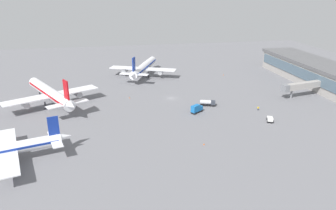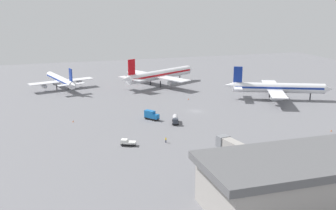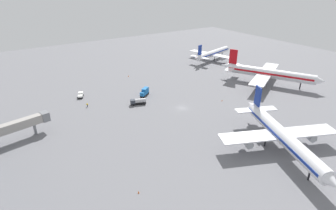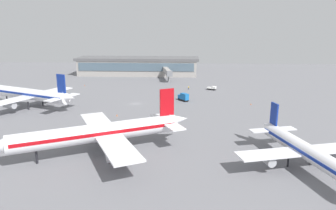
% 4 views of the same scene
% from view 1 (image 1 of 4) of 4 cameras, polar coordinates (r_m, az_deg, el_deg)
% --- Properties ---
extents(ground, '(288.00, 288.00, 0.00)m').
position_cam_1_polar(ground, '(145.25, 0.62, 1.22)').
color(ground, slate).
extents(terminal_building, '(78.23, 19.93, 11.30)m').
position_cam_1_polar(terminal_building, '(184.75, 24.37, 5.40)').
color(terminal_building, '#9E9993').
rests_on(terminal_building, ground).
extents(airplane_at_gate, '(43.89, 36.31, 14.08)m').
position_cam_1_polar(airplane_at_gate, '(181.02, -4.36, 6.65)').
color(airplane_at_gate, white).
rests_on(airplane_at_gate, ground).
extents(airplane_taxiing, '(31.11, 38.06, 11.78)m').
position_cam_1_polar(airplane_taxiing, '(101.74, -27.21, -7.11)').
color(airplane_taxiing, white).
rests_on(airplane_taxiing, ground).
extents(airplane_distant, '(45.24, 37.71, 14.95)m').
position_cam_1_polar(airplane_distant, '(143.11, -20.03, 1.97)').
color(airplane_distant, white).
rests_on(airplane_distant, ground).
extents(fuel_truck, '(3.74, 6.58, 2.50)m').
position_cam_1_polar(fuel_truck, '(136.47, 7.01, 0.42)').
color(fuel_truck, black).
rests_on(fuel_truck, ground).
extents(pushback_tractor, '(4.79, 3.58, 1.90)m').
position_cam_1_polar(pushback_tractor, '(125.55, 17.57, -2.39)').
color(pushback_tractor, black).
rests_on(pushback_tractor, ground).
extents(catering_truck, '(4.85, 5.63, 3.30)m').
position_cam_1_polar(catering_truck, '(128.28, 5.06, -0.66)').
color(catering_truck, black).
rests_on(catering_truck, ground).
extents(ground_crew_worker, '(0.52, 0.52, 1.67)m').
position_cam_1_polar(ground_crew_worker, '(135.55, 15.62, -0.58)').
color(ground_crew_worker, '#1E2338').
rests_on(ground_crew_worker, ground).
extents(jet_bridge, '(7.03, 21.85, 6.74)m').
position_cam_1_polar(jet_bridge, '(157.54, 22.48, 3.13)').
color(jet_bridge, '#9E9993').
rests_on(jet_bridge, ground).
extents(safety_cone_near_gate, '(0.44, 0.44, 0.60)m').
position_cam_1_polar(safety_cone_near_gate, '(186.20, 9.76, 5.27)').
color(safety_cone_near_gate, '#EA590C').
rests_on(safety_cone_near_gate, ground).
extents(safety_cone_mid_apron, '(0.44, 0.44, 0.60)m').
position_cam_1_polar(safety_cone_mid_apron, '(103.53, 6.37, -6.83)').
color(safety_cone_mid_apron, '#EA590C').
rests_on(safety_cone_mid_apron, ground).
extents(safety_cone_far_side, '(0.44, 0.44, 0.60)m').
position_cam_1_polar(safety_cone_far_side, '(146.31, -6.79, 1.34)').
color(safety_cone_far_side, '#EA590C').
rests_on(safety_cone_far_side, ground).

